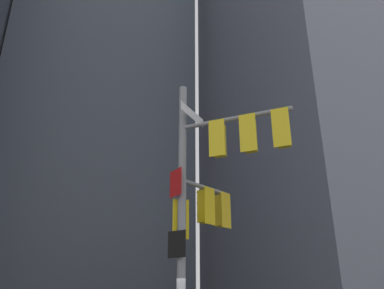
# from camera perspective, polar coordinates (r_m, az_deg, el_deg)

# --- Properties ---
(building_tower_right) EXTENTS (17.98, 17.98, 42.16)m
(building_tower_right) POSITION_cam_1_polar(r_m,az_deg,el_deg) (34.87, 20.31, 12.79)
(building_tower_right) COLOR slate
(building_tower_right) RESTS_ON ground
(building_mid_block) EXTENTS (15.08, 15.08, 52.40)m
(building_mid_block) POSITION_cam_1_polar(r_m,az_deg,el_deg) (42.06, -12.86, 13.81)
(building_mid_block) COLOR #4C5460
(building_mid_block) RESTS_ON ground
(signal_pole_assembly) EXTENTS (3.00, 3.53, 8.38)m
(signal_pole_assembly) POSITION_cam_1_polar(r_m,az_deg,el_deg) (11.27, 2.57, -6.76)
(signal_pole_assembly) COLOR gray
(signal_pole_assembly) RESTS_ON ground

